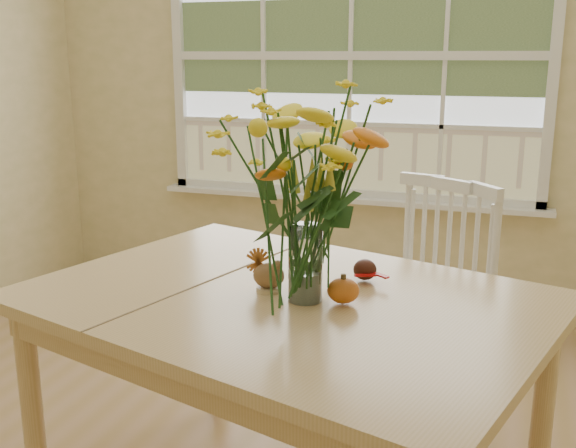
% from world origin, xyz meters
% --- Properties ---
extents(wall_back, '(4.00, 0.02, 2.70)m').
position_xyz_m(wall_back, '(0.00, 2.25, 1.35)').
color(wall_back, '#CEC384').
rests_on(wall_back, floor).
extents(window, '(2.42, 0.12, 1.74)m').
position_xyz_m(window, '(0.00, 2.21, 1.53)').
color(window, silver).
rests_on(window, wall_back).
extents(dining_table, '(1.81, 1.50, 0.83)m').
position_xyz_m(dining_table, '(0.32, 0.08, 0.74)').
color(dining_table, tan).
rests_on(dining_table, floor).
extents(windsor_chair, '(0.65, 0.65, 1.04)m').
position_xyz_m(windsor_chair, '(0.68, 0.86, 0.58)').
color(windsor_chair, white).
rests_on(windsor_chair, floor).
extents(flower_vase, '(0.49, 0.49, 0.58)m').
position_xyz_m(flower_vase, '(0.39, 0.05, 1.18)').
color(flower_vase, white).
rests_on(flower_vase, dining_table).
extents(pumpkin, '(0.10, 0.10, 0.08)m').
position_xyz_m(pumpkin, '(0.51, 0.06, 0.87)').
color(pumpkin, '#C65617').
rests_on(pumpkin, dining_table).
extents(turkey_figurine, '(0.11, 0.09, 0.12)m').
position_xyz_m(turkey_figurine, '(0.26, 0.09, 0.88)').
color(turkey_figurine, '#CCB78C').
rests_on(turkey_figurine, dining_table).
extents(dark_gourd, '(0.13, 0.09, 0.07)m').
position_xyz_m(dark_gourd, '(0.53, 0.28, 0.87)').
color(dark_gourd, '#38160F').
rests_on(dark_gourd, dining_table).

